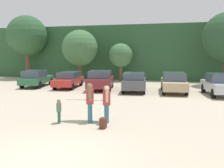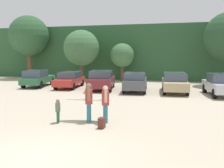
# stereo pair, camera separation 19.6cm
# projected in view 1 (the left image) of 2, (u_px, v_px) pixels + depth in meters

# --- Properties ---
(ground_plane) EXTENTS (120.00, 120.00, 0.00)m
(ground_plane) POSITION_uv_depth(u_px,v_px,m) (45.00, 157.00, 8.17)
(ground_plane) COLOR beige
(hillside_ridge) EXTENTS (108.00, 12.00, 6.40)m
(hillside_ridge) POSITION_uv_depth(u_px,v_px,m) (157.00, 53.00, 36.07)
(hillside_ridge) COLOR #2D5633
(hillside_ridge) RESTS_ON ground_plane
(tree_right) EXTENTS (4.91, 4.91, 7.68)m
(tree_right) POSITION_uv_depth(u_px,v_px,m) (27.00, 36.00, 32.70)
(tree_right) COLOR brown
(tree_right) RESTS_ON ground_plane
(tree_ridge_back) EXTENTS (3.98, 3.98, 5.70)m
(tree_ridge_back) POSITION_uv_depth(u_px,v_px,m) (80.00, 48.00, 29.91)
(tree_ridge_back) COLOR brown
(tree_ridge_back) RESTS_ON ground_plane
(tree_center) EXTENTS (2.65, 2.65, 4.22)m
(tree_center) POSITION_uv_depth(u_px,v_px,m) (121.00, 55.00, 29.90)
(tree_center) COLOR brown
(tree_center) RESTS_ON ground_plane
(parked_car_forest_green) EXTENTS (2.56, 4.91, 1.56)m
(parked_car_forest_green) POSITION_uv_depth(u_px,v_px,m) (36.00, 78.00, 25.11)
(parked_car_forest_green) COLOR #2D6642
(parked_car_forest_green) RESTS_ON ground_plane
(parked_car_red) EXTENTS (2.37, 4.81, 1.43)m
(parked_car_red) POSITION_uv_depth(u_px,v_px,m) (69.00, 79.00, 24.42)
(parked_car_red) COLOR #B72D28
(parked_car_red) RESTS_ON ground_plane
(parked_car_maroon) EXTENTS (2.83, 4.83, 1.65)m
(parked_car_maroon) POSITION_uv_depth(u_px,v_px,m) (101.00, 80.00, 23.06)
(parked_car_maroon) COLOR maroon
(parked_car_maroon) RESTS_ON ground_plane
(parked_car_dark_gray) EXTENTS (2.38, 4.53, 1.59)m
(parked_car_dark_gray) POSITION_uv_depth(u_px,v_px,m) (134.00, 82.00, 21.87)
(parked_car_dark_gray) COLOR #4C4F54
(parked_car_dark_gray) RESTS_ON ground_plane
(parked_car_tan) EXTENTS (2.44, 4.96, 1.58)m
(parked_car_tan) POSITION_uv_depth(u_px,v_px,m) (174.00, 82.00, 21.51)
(parked_car_tan) COLOR tan
(parked_car_tan) RESTS_ON ground_plane
(parked_car_silver) EXTENTS (2.57, 4.56, 1.65)m
(parked_car_silver) POSITION_uv_depth(u_px,v_px,m) (220.00, 84.00, 19.91)
(parked_car_silver) COLOR silver
(parked_car_silver) RESTS_ON ground_plane
(person_adult) EXTENTS (0.47, 0.74, 1.78)m
(person_adult) POSITION_uv_depth(u_px,v_px,m) (90.00, 100.00, 12.26)
(person_adult) COLOR teal
(person_adult) RESTS_ON ground_plane
(person_child) EXTENTS (0.29, 0.42, 1.09)m
(person_child) POSITION_uv_depth(u_px,v_px,m) (59.00, 110.00, 12.10)
(person_child) COLOR #26593F
(person_child) RESTS_ON ground_plane
(person_companion) EXTENTS (0.44, 0.74, 1.69)m
(person_companion) POSITION_uv_depth(u_px,v_px,m) (107.00, 102.00, 12.19)
(person_companion) COLOR teal
(person_companion) RESTS_ON ground_plane
(surfboard_white) EXTENTS (2.35, 0.96, 0.22)m
(surfboard_white) POSITION_uv_depth(u_px,v_px,m) (89.00, 100.00, 12.38)
(surfboard_white) COLOR white
(backpack_dropped) EXTENTS (0.24, 0.34, 0.45)m
(backpack_dropped) POSITION_uv_depth(u_px,v_px,m) (103.00, 123.00, 11.27)
(backpack_dropped) COLOR #592D23
(backpack_dropped) RESTS_ON ground_plane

